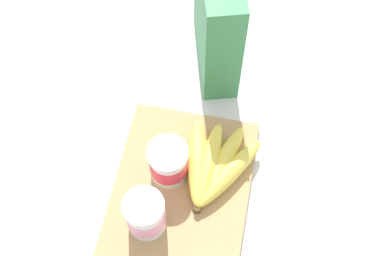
{
  "coord_description": "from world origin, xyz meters",
  "views": [
    {
      "loc": [
        -0.32,
        -0.09,
        0.9
      ],
      "look_at": [
        0.12,
        0.0,
        0.07
      ],
      "focal_mm": 47.17,
      "sensor_mm": 36.0,
      "label": 1
    }
  ],
  "objects": [
    {
      "name": "ground_plane",
      "position": [
        0.0,
        0.0,
        0.0
      ],
      "size": [
        2.4,
        2.4,
        0.0
      ],
      "primitive_type": "plane",
      "color": "silver"
    },
    {
      "name": "banana_bunch",
      "position": [
        0.06,
        -0.05,
        0.03
      ],
      "size": [
        0.19,
        0.16,
        0.04
      ],
      "color": "#EDD54D",
      "rests_on": "cutting_board"
    },
    {
      "name": "cereal_box",
      "position": [
        0.33,
        -0.01,
        0.13
      ],
      "size": [
        0.22,
        0.13,
        0.26
      ],
      "primitive_type": "cube",
      "rotation": [
        0.0,
        0.0,
        0.29
      ],
      "color": "#38844C",
      "rests_on": "ground_plane"
    },
    {
      "name": "yogurt_cup_front",
      "position": [
        -0.07,
        0.05,
        0.06
      ],
      "size": [
        0.07,
        0.07,
        0.1
      ],
      "color": "white",
      "rests_on": "cutting_board"
    },
    {
      "name": "cutting_board",
      "position": [
        0.0,
        0.0,
        0.01
      ],
      "size": [
        0.35,
        0.25,
        0.02
      ],
      "primitive_type": "cube",
      "color": "tan",
      "rests_on": "ground_plane"
    },
    {
      "name": "yogurt_cup_back",
      "position": [
        0.04,
        0.03,
        0.06
      ],
      "size": [
        0.08,
        0.08,
        0.09
      ],
      "color": "white",
      "rests_on": "cutting_board"
    }
  ]
}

